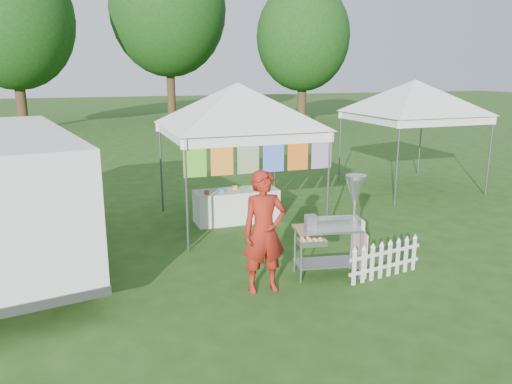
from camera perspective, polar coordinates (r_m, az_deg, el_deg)
name	(u,v)px	position (r m, az deg, el deg)	size (l,w,h in m)	color
ground	(307,285)	(7.92, 5.82, -10.49)	(120.00, 120.00, 0.00)	#1E4413
canopy_main	(237,83)	(10.48, -2.14, 12.35)	(4.24, 4.24, 3.45)	#59595E
canopy_right	(415,80)	(14.39, 17.76, 12.11)	(4.24, 4.24, 3.45)	#59595E
tree_left	(12,20)	(30.74, -26.09, 17.24)	(6.40, 6.40, 9.53)	#3C2B15
tree_mid	(168,9)	(35.26, -10.03, 19.88)	(7.60, 7.60, 11.52)	#3C2B15
tree_right	(303,37)	(31.45, 5.41, 17.21)	(5.60, 5.60, 8.42)	#3C2B15
donut_cart	(339,218)	(8.02, 9.46, -2.95)	(1.28, 0.79, 1.64)	gray
vendor	(264,232)	(7.36, 0.94, -4.60)	(0.67, 0.44, 1.84)	maroon
picket_fence	(385,260)	(8.30, 14.54, -7.57)	(1.43, 0.25, 0.56)	white
display_table	(236,206)	(10.94, -2.27, -1.57)	(1.80, 0.70, 0.70)	white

